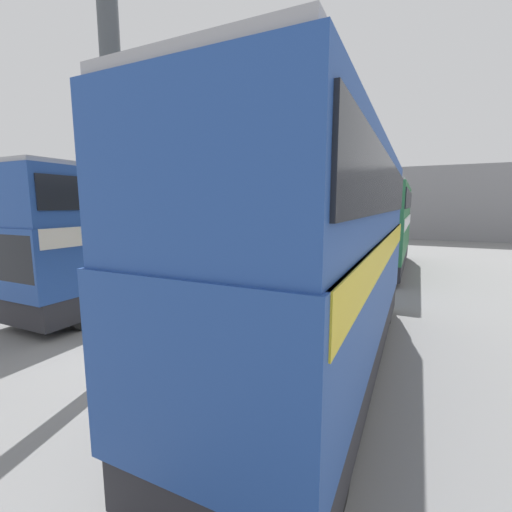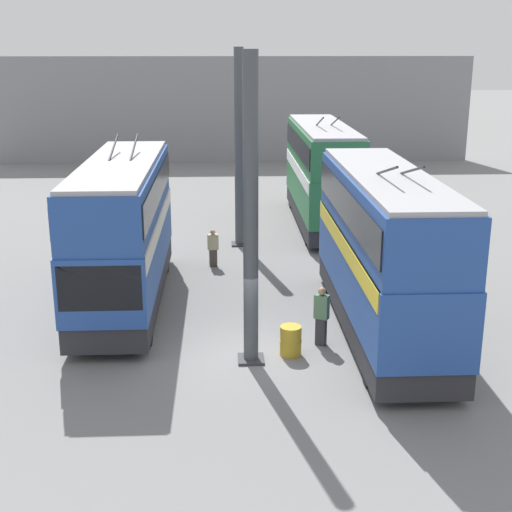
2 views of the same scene
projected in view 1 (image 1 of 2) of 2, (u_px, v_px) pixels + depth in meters
name	position (u px, v px, depth m)	size (l,w,h in m)	color
ground_plane	(140.00, 359.00, 8.31)	(240.00, 240.00, 0.00)	slate
depot_back_wall	(363.00, 203.00, 39.21)	(0.50, 36.00, 7.78)	gray
support_column_near	(118.00, 185.00, 7.37)	(0.74, 0.74, 8.54)	#42474C
support_column_far	(298.00, 197.00, 18.25)	(0.74, 0.74, 8.54)	#42474C
bus_left_near	(327.00, 245.00, 7.56)	(10.39, 2.54, 5.64)	black
bus_left_far	(384.00, 221.00, 19.86)	(10.53, 2.54, 5.54)	black
bus_right_near	(141.00, 227.00, 13.68)	(10.14, 2.54, 5.57)	black
person_by_left_row	(229.00, 326.00, 7.85)	(0.41, 0.48, 1.81)	#2D2D33
person_aisle_midway	(252.00, 266.00, 16.39)	(0.30, 0.45, 1.55)	#473D33
oil_drum	(177.00, 351.00, 7.72)	(0.65, 0.65, 0.89)	#B28E23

